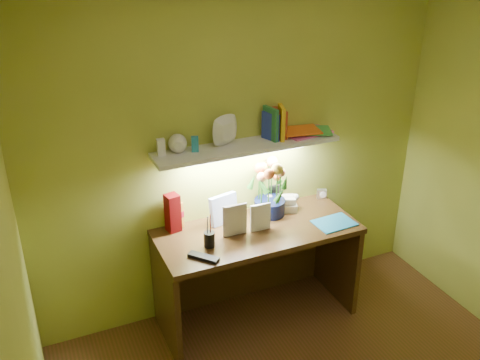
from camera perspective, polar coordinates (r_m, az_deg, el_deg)
name	(u,v)px	position (r m, az deg, el deg)	size (l,w,h in m)	color
desk	(257,274)	(3.90, 1.81, -10.02)	(1.40, 0.60, 0.75)	#3C2310
flower_bouquet	(270,189)	(3.81, 3.22, -1.01)	(0.25, 0.25, 0.39)	#0C143C
telephone	(282,202)	(3.94, 4.55, -2.34)	(0.20, 0.15, 0.12)	beige
desk_clock	(322,194)	(4.14, 8.70, -1.45)	(0.07, 0.04, 0.07)	silver
whisky_bottle	(177,212)	(3.69, -6.75, -3.39)	(0.07, 0.07, 0.24)	#C48226
whisky_box	(173,213)	(3.65, -7.19, -3.50)	(0.09, 0.09, 0.27)	#600607
pen_cup	(209,235)	(3.47, -3.30, -5.83)	(0.07, 0.07, 0.17)	black
art_card	(224,209)	(3.73, -1.76, -3.13)	(0.21, 0.04, 0.21)	white
tv_remote	(204,257)	(3.39, -3.91, -8.22)	(0.06, 0.20, 0.02)	black
blue_folder	(334,223)	(3.82, 10.01, -4.53)	(0.28, 0.20, 0.01)	#2589BD
desk_book_a	(223,222)	(3.55, -1.84, -4.52)	(0.17, 0.02, 0.23)	beige
desk_book_b	(250,219)	(3.61, 1.13, -4.21)	(0.15, 0.02, 0.20)	white
wall_shelf	(250,140)	(3.60, 1.07, 4.28)	(1.32, 0.32, 0.26)	white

